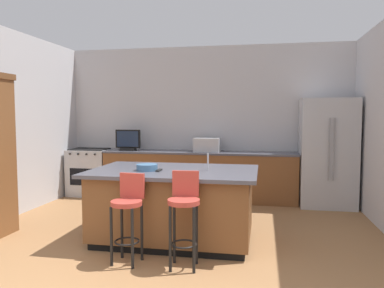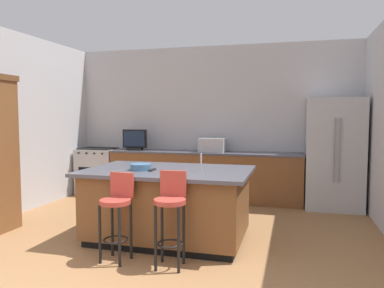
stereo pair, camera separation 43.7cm
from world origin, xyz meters
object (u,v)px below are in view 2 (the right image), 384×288
(kitchen_island, at_px, (168,204))
(fruit_bowl, at_px, (141,167))
(refrigerator, at_px, (334,154))
(microwave, at_px, (212,145))
(range_oven, at_px, (99,171))
(bar_stool_left, at_px, (117,209))
(bar_stool_right, at_px, (171,210))
(tv_monitor, at_px, (135,141))
(tv_remote, at_px, (152,170))

(kitchen_island, height_order, fruit_bowl, fruit_bowl)
(refrigerator, xyz_separation_m, microwave, (-2.16, 0.08, 0.10))
(microwave, bearing_deg, range_oven, -179.97)
(bar_stool_left, bearing_deg, range_oven, 127.54)
(kitchen_island, xyz_separation_m, microwave, (0.07, 2.39, 0.59))
(bar_stool_right, relative_size, fruit_bowl, 3.82)
(tv_monitor, relative_size, bar_stool_right, 0.49)
(microwave, bearing_deg, tv_monitor, -178.10)
(kitchen_island, distance_m, refrigerator, 3.26)
(fruit_bowl, xyz_separation_m, tv_remote, (0.16, -0.02, -0.03))
(kitchen_island, xyz_separation_m, tv_monitor, (-1.49, 2.34, 0.65))
(range_oven, bearing_deg, refrigerator, -0.93)
(bar_stool_left, xyz_separation_m, fruit_bowl, (0.01, 0.66, 0.38))
(bar_stool_left, bearing_deg, kitchen_island, 73.40)
(kitchen_island, distance_m, bar_stool_right, 0.89)
(range_oven, xyz_separation_m, tv_monitor, (0.84, -0.05, 0.65))
(tv_remote, bearing_deg, kitchen_island, 46.29)
(fruit_bowl, height_order, tv_remote, fruit_bowl)
(microwave, distance_m, tv_remote, 2.57)
(kitchen_island, bearing_deg, tv_monitor, 122.53)
(bar_stool_left, bearing_deg, refrigerator, 55.99)
(refrigerator, bearing_deg, tv_remote, -133.93)
(bar_stool_left, height_order, tv_remote, bar_stool_left)
(bar_stool_right, bearing_deg, refrigerator, 54.51)
(kitchen_island, xyz_separation_m, fruit_bowl, (-0.31, -0.15, 0.49))
(bar_stool_right, distance_m, tv_remote, 0.86)
(bar_stool_right, bearing_deg, microwave, 90.33)
(range_oven, bearing_deg, microwave, 0.03)
(bar_stool_left, xyz_separation_m, bar_stool_right, (0.63, -0.01, 0.03))
(range_oven, distance_m, microwave, 2.48)
(bar_stool_left, height_order, bar_stool_right, bar_stool_right)
(tv_remote, bearing_deg, tv_monitor, 117.10)
(range_oven, bearing_deg, fruit_bowl, -51.45)
(range_oven, relative_size, fruit_bowl, 3.56)
(bar_stool_right, height_order, fruit_bowl, bar_stool_right)
(kitchen_island, bearing_deg, fruit_bowl, -154.96)
(refrigerator, xyz_separation_m, bar_stool_left, (-2.56, -3.12, -0.37))
(microwave, height_order, bar_stool_left, microwave)
(bar_stool_left, height_order, fruit_bowl, fruit_bowl)
(bar_stool_left, bearing_deg, tv_monitor, 115.74)
(refrigerator, xyz_separation_m, tv_monitor, (-3.73, 0.02, 0.16))
(refrigerator, height_order, tv_remote, refrigerator)
(refrigerator, bearing_deg, tv_monitor, 179.63)
(tv_monitor, bearing_deg, kitchen_island, -57.47)
(bar_stool_right, bearing_deg, tv_remote, 121.39)
(tv_monitor, bearing_deg, tv_remote, -61.89)
(refrigerator, relative_size, fruit_bowl, 7.18)
(refrigerator, distance_m, tv_remote, 3.44)
(tv_monitor, bearing_deg, bar_stool_left, -69.64)
(refrigerator, bearing_deg, fruit_bowl, -136.01)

